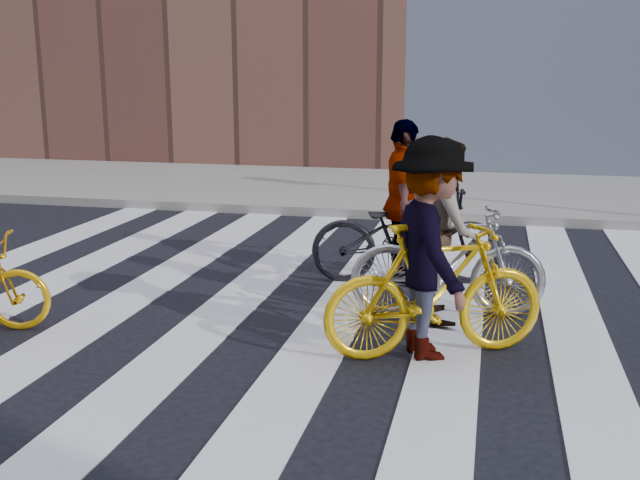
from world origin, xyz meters
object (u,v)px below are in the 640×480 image
(bike_yellow_right, at_px, (435,291))
(rider_mid, at_px, (444,230))
(bike_silver_mid, at_px, (448,261))
(bike_dark_rear, at_px, (407,234))
(rider_right, at_px, (431,249))
(rider_rear, at_px, (403,203))

(bike_yellow_right, bearing_deg, rider_mid, -23.88)
(bike_silver_mid, distance_m, bike_dark_rear, 1.22)
(bike_dark_rear, bearing_deg, rider_mid, -166.97)
(bike_dark_rear, height_order, rider_right, rider_right)
(bike_dark_rear, xyz_separation_m, rider_rear, (-0.05, 0.00, 0.35))
(rider_mid, relative_size, rider_rear, 0.95)
(rider_mid, height_order, rider_rear, rider_rear)
(rider_right, bearing_deg, bike_dark_rear, -12.98)
(bike_yellow_right, distance_m, rider_mid, 1.06)
(rider_mid, xyz_separation_m, rider_rear, (-0.52, 1.11, 0.05))
(bike_silver_mid, xyz_separation_m, bike_dark_rear, (-0.52, 1.11, -0.01))
(bike_silver_mid, relative_size, bike_yellow_right, 0.99)
(bike_yellow_right, bearing_deg, rider_right, 65.56)
(rider_mid, xyz_separation_m, rider_right, (-0.04, -1.02, 0.05))
(bike_yellow_right, height_order, rider_mid, rider_mid)
(bike_dark_rear, height_order, rider_mid, rider_mid)
(bike_silver_mid, distance_m, rider_mid, 0.31)
(bike_dark_rear, relative_size, rider_mid, 1.22)
(bike_dark_rear, height_order, rider_rear, rider_rear)
(rider_mid, bearing_deg, bike_yellow_right, 170.64)
(rider_right, height_order, rider_rear, rider_right)
(bike_silver_mid, relative_size, rider_right, 1.02)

